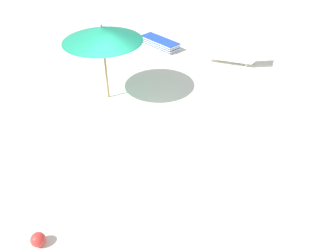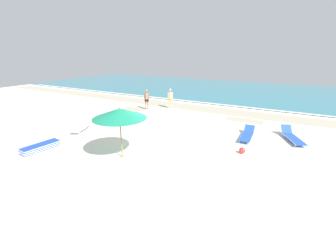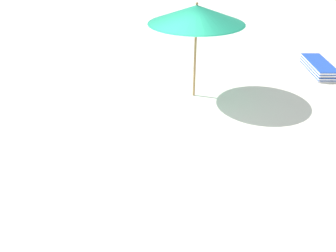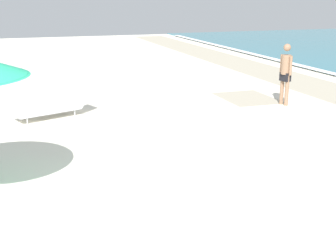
# 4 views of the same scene
# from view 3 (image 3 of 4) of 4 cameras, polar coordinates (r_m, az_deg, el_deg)

# --- Properties ---
(ground_plane) EXTENTS (60.00, 60.00, 0.16)m
(ground_plane) POSITION_cam_3_polar(r_m,az_deg,el_deg) (8.75, -2.02, -0.47)
(ground_plane) COLOR silver
(beach_umbrella) EXTENTS (2.44, 2.44, 2.46)m
(beach_umbrella) POSITION_cam_3_polar(r_m,az_deg,el_deg) (9.60, 4.38, 16.56)
(beach_umbrella) COLOR #9E7547
(beach_umbrella) RESTS_ON ground_plane
(lounger_stack) EXTENTS (0.81, 1.92, 0.32)m
(lounger_stack) POSITION_cam_3_polar(r_m,az_deg,el_deg) (12.74, 21.97, 8.33)
(lounger_stack) COLOR blue
(lounger_stack) RESTS_ON ground_plane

